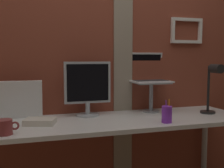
{
  "coord_description": "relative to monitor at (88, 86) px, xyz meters",
  "views": [
    {
      "loc": [
        -0.57,
        -1.88,
        1.22
      ],
      "look_at": [
        0.02,
        0.1,
        1.02
      ],
      "focal_mm": 43.79,
      "sensor_mm": 36.0,
      "label": 1
    }
  ],
  "objects": [
    {
      "name": "brick_wall_back",
      "position": [
        0.15,
        0.18,
        0.3
      ],
      "size": [
        3.31,
        0.16,
        2.61
      ],
      "color": "brown",
      "rests_on": "ground_plane"
    },
    {
      "name": "desk",
      "position": [
        0.17,
        -0.18,
        -0.32
      ],
      "size": [
        1.99,
        0.6,
        0.77
      ],
      "color": "white",
      "rests_on": "ground_plane"
    },
    {
      "name": "monitor",
      "position": [
        0.0,
        0.0,
        0.0
      ],
      "size": [
        0.36,
        0.18,
        0.42
      ],
      "color": "#ADB2B7",
      "rests_on": "desk"
    },
    {
      "name": "laptop_stand",
      "position": [
        0.54,
        0.0,
        -0.07
      ],
      "size": [
        0.28,
        0.22,
        0.25
      ],
      "color": "gray",
      "rests_on": "desk"
    },
    {
      "name": "laptop",
      "position": [
        0.54,
        0.07,
        0.08
      ],
      "size": [
        0.31,
        0.27,
        0.25
      ],
      "color": "white",
      "rests_on": "laptop_stand"
    },
    {
      "name": "whiteboard_panel",
      "position": [
        -0.52,
        0.03,
        -0.09
      ],
      "size": [
        0.36,
        0.07,
        0.29
      ],
      "primitive_type": "cube",
      "rotation": [
        0.19,
        0.0,
        0.0
      ],
      "color": "white",
      "rests_on": "desk"
    },
    {
      "name": "desk_lamp",
      "position": [
        0.96,
        -0.23,
        0.01
      ],
      "size": [
        0.12,
        0.2,
        0.4
      ],
      "color": "black",
      "rests_on": "desk"
    },
    {
      "name": "pen_cup",
      "position": [
        0.48,
        -0.38,
        -0.18
      ],
      "size": [
        0.07,
        0.07,
        0.16
      ],
      "color": "purple",
      "rests_on": "desk"
    },
    {
      "name": "coffee_mug",
      "position": [
        -0.57,
        -0.38,
        -0.19
      ],
      "size": [
        0.13,
        0.09,
        0.09
      ],
      "color": "maroon",
      "rests_on": "desk"
    },
    {
      "name": "paper_clutter_stack",
      "position": [
        -0.37,
        -0.18,
        -0.22
      ],
      "size": [
        0.23,
        0.19,
        0.04
      ],
      "primitive_type": "cube",
      "rotation": [
        0.0,
        0.0,
        -0.29
      ],
      "color": "silver",
      "rests_on": "desk"
    }
  ]
}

